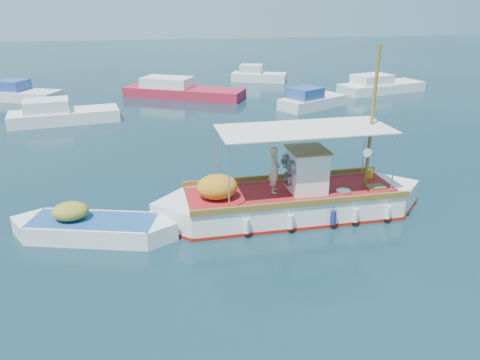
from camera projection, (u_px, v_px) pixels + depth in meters
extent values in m
plane|color=black|center=(275.00, 208.00, 18.65)|extent=(160.00, 160.00, 0.00)
cube|color=white|center=(292.00, 206.00, 17.96)|extent=(8.10, 2.93, 1.18)
cube|color=white|center=(188.00, 215.00, 17.17)|extent=(2.68, 2.68, 1.18)
cube|color=white|center=(387.00, 197.00, 18.76)|extent=(2.68, 2.68, 1.18)
cube|color=maroon|center=(291.00, 214.00, 18.09)|extent=(8.21, 3.02, 0.19)
cube|color=maroon|center=(292.00, 192.00, 17.75)|extent=(8.09, 2.71, 0.06)
cube|color=brown|center=(282.00, 176.00, 18.93)|extent=(8.13, 0.37, 0.21)
cube|color=brown|center=(304.00, 203.00, 16.48)|extent=(8.13, 0.37, 0.21)
cube|color=white|center=(307.00, 171.00, 17.56)|extent=(1.33, 1.43, 1.60)
cube|color=brown|center=(308.00, 150.00, 17.25)|extent=(1.44, 1.54, 0.06)
cylinder|color=slate|center=(292.00, 167.00, 16.99)|extent=(0.25, 0.54, 0.53)
cylinder|color=slate|center=(287.00, 161.00, 17.61)|extent=(0.25, 0.54, 0.53)
cylinder|color=slate|center=(289.00, 179.00, 17.52)|extent=(0.25, 0.54, 0.53)
cylinder|color=brown|center=(372.00, 119.00, 17.36)|extent=(0.13, 0.13, 5.35)
cylinder|color=brown|center=(350.00, 131.00, 17.35)|extent=(1.93, 0.15, 0.09)
cylinder|color=silver|center=(217.00, 157.00, 17.84)|extent=(0.05, 0.05, 2.41)
cylinder|color=silver|center=(229.00, 178.00, 15.71)|extent=(0.05, 0.05, 2.41)
cylinder|color=silver|center=(364.00, 146.00, 19.05)|extent=(0.05, 0.05, 2.41)
cylinder|color=silver|center=(394.00, 165.00, 16.92)|extent=(0.05, 0.05, 2.41)
cube|color=beige|center=(305.00, 129.00, 16.93)|extent=(6.39, 2.77, 0.04)
ellipsoid|color=#BD7B1B|center=(217.00, 187.00, 17.01)|extent=(1.54, 1.32, 0.90)
cube|color=orange|center=(321.00, 178.00, 18.48)|extent=(0.27, 0.20, 0.43)
cylinder|color=orange|center=(369.00, 173.00, 19.06)|extent=(0.33, 0.33, 0.36)
cube|color=brown|center=(375.00, 187.00, 17.97)|extent=(0.71, 0.50, 0.13)
cylinder|color=#B2B2B2|center=(343.00, 192.00, 17.55)|extent=(0.55, 0.55, 0.13)
cylinder|color=white|center=(368.00, 153.00, 16.56)|extent=(0.32, 0.04, 0.32)
cylinder|color=white|center=(246.00, 226.00, 16.14)|extent=(0.22, 0.22, 0.51)
cylinder|color=navy|center=(333.00, 217.00, 16.77)|extent=(0.22, 0.22, 0.51)
cylinder|color=white|center=(388.00, 212.00, 17.20)|extent=(0.22, 0.22, 0.51)
imported|color=#BCB79C|center=(274.00, 170.00, 17.38)|extent=(0.56, 0.73, 1.79)
cube|color=white|center=(94.00, 231.00, 16.33)|extent=(4.61, 2.78, 0.84)
cube|color=white|center=(35.00, 228.00, 16.50)|extent=(1.62, 1.62, 0.84)
cube|color=white|center=(154.00, 233.00, 16.15)|extent=(1.62, 1.62, 0.84)
cube|color=navy|center=(93.00, 220.00, 16.18)|extent=(4.56, 2.59, 0.05)
ellipsoid|color=olive|center=(70.00, 211.00, 16.12)|extent=(1.46, 1.31, 0.62)
cube|color=silver|center=(65.00, 118.00, 31.25)|extent=(7.26, 3.51, 1.00)
cube|color=silver|center=(46.00, 106.00, 30.59)|extent=(3.08, 2.47, 0.80)
cube|color=#A71B33|center=(184.00, 94.00, 38.98)|extent=(10.18, 7.02, 1.00)
cube|color=silver|center=(167.00, 82.00, 39.05)|extent=(4.64, 3.93, 0.80)
cube|color=silver|center=(312.00, 104.00, 35.43)|extent=(5.77, 4.53, 1.00)
cube|color=#2A488E|center=(306.00, 93.00, 34.62)|extent=(2.79, 2.68, 0.80)
cube|color=silver|center=(381.00, 89.00, 41.16)|extent=(8.20, 4.58, 1.00)
cube|color=silver|center=(372.00, 79.00, 40.35)|extent=(3.59, 2.96, 0.80)
cube|color=silver|center=(23.00, 97.00, 37.85)|extent=(6.45, 4.54, 1.00)
cube|color=#2A488E|center=(11.00, 85.00, 37.71)|extent=(3.00, 2.76, 0.80)
cube|color=silver|center=(259.00, 78.00, 46.40)|extent=(5.65, 3.74, 1.00)
cube|color=silver|center=(251.00, 69.00, 46.20)|extent=(2.58, 2.34, 0.80)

